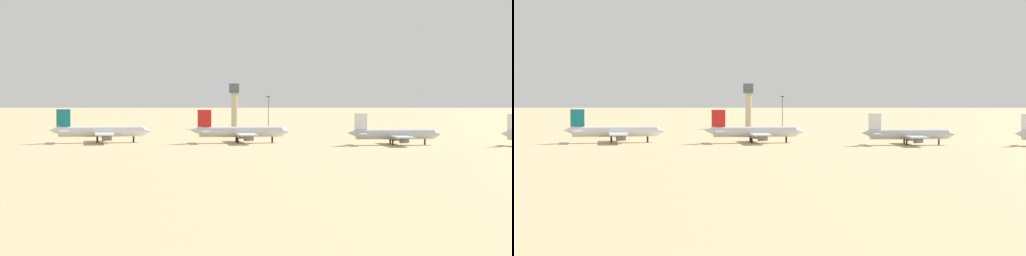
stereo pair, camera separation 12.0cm
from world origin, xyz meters
The scene contains 9 objects.
ground centered at (0.00, 0.00, 0.00)m, with size 4000.00×4000.00×0.00m, color tan.
ridge_west centered at (-243.82, 1090.49, 60.77)m, with size 289.22×196.07×121.54m, color gray.
ridge_center centered at (2.88, 1165.87, 56.67)m, with size 246.42×152.60×113.34m, color slate.
ridge_east centered at (304.86, 1075.23, 37.78)m, with size 270.88×267.80×75.56m, color slate.
parked_jet_teal_3 centered at (-54.09, 14.70, 4.15)m, with size 38.08×32.61×12.66m.
parked_jet_red_4 centered at (-1.23, 14.86, 4.09)m, with size 37.70×32.13×12.48m.
parked_jet_white_5 centered at (55.28, 3.59, 3.74)m, with size 34.61×29.24×11.43m.
control_tower centered at (-10.52, 153.29, 14.02)m, with size 5.20×5.20×23.24m.
light_pole_mid centered at (7.78, 133.11, 9.60)m, with size 1.80×0.50×16.76m.
Camera 2 is at (14.53, -326.77, 20.02)m, focal length 63.90 mm.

